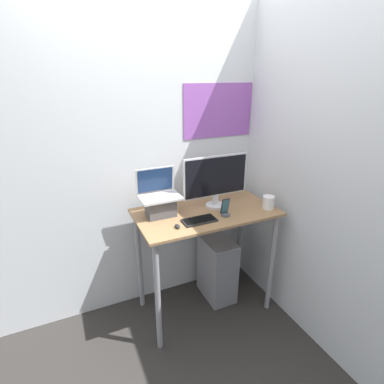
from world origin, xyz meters
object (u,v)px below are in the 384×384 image
object	(u,v)px
keyboard	(199,220)
monitor	(216,180)
mouse	(177,226)
laptop	(160,202)
cell_phone	(225,210)
computer_tower	(217,268)

from	to	relation	value
keyboard	monitor	bearing A→B (deg)	38.92
mouse	monitor	bearing A→B (deg)	27.43
laptop	cell_phone	size ratio (longest dim) A/B	2.55
monitor	keyboard	xyz separation A→B (m)	(-0.23, -0.19, -0.21)
monitor	laptop	bearing A→B (deg)	176.16
laptop	computer_tower	xyz separation A→B (m)	(0.52, 0.00, -0.75)
laptop	computer_tower	world-z (taller)	laptop
cell_phone	mouse	bearing A→B (deg)	-175.13
mouse	cell_phone	size ratio (longest dim) A/B	0.41
laptop	mouse	distance (m)	0.27
computer_tower	cell_phone	bearing A→B (deg)	-109.04
monitor	mouse	bearing A→B (deg)	-152.57
laptop	monitor	bearing A→B (deg)	-3.84
monitor	computer_tower	world-z (taller)	monitor
monitor	keyboard	world-z (taller)	monitor
monitor	cell_phone	world-z (taller)	monitor
laptop	cell_phone	xyz separation A→B (m)	(0.44, -0.21, -0.06)
monitor	keyboard	size ratio (longest dim) A/B	2.20
keyboard	cell_phone	size ratio (longest dim) A/B	1.81
laptop	keyboard	world-z (taller)	laptop
mouse	computer_tower	xyz separation A→B (m)	(0.48, 0.25, -0.66)
mouse	computer_tower	distance (m)	0.85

